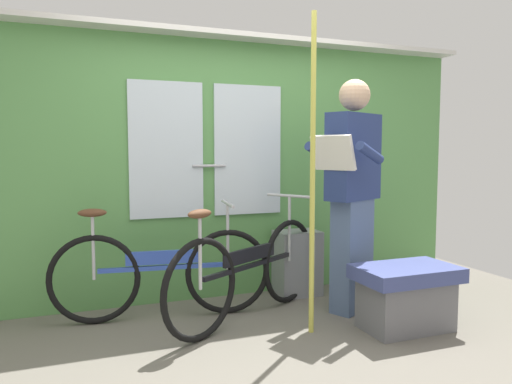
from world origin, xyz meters
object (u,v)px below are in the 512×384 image
object	(u,v)px
bicycle_leaning_behind	(249,271)
passenger_reading_newspaper	(352,190)
handrail_pole	(313,176)
bicycle_near_door	(162,272)
trash_bin_by_wall	(297,263)
bench_seat_corner	(406,296)

from	to	relation	value
bicycle_leaning_behind	passenger_reading_newspaper	bearing A→B (deg)	-38.75
bicycle_leaning_behind	handrail_pole	size ratio (longest dim) A/B	0.69
bicycle_near_door	trash_bin_by_wall	world-z (taller)	bicycle_near_door
bicycle_leaning_behind	passenger_reading_newspaper	distance (m)	1.00
trash_bin_by_wall	handrail_pole	size ratio (longest dim) A/B	0.26
passenger_reading_newspaper	trash_bin_by_wall	size ratio (longest dim) A/B	3.21
handrail_pole	bench_seat_corner	distance (m)	1.08
bicycle_near_door	bench_seat_corner	size ratio (longest dim) A/B	2.32
passenger_reading_newspaper	handrail_pole	size ratio (longest dim) A/B	0.83
trash_bin_by_wall	passenger_reading_newspaper	bearing A→B (deg)	-70.39
bench_seat_corner	bicycle_near_door	bearing A→B (deg)	151.99
passenger_reading_newspaper	handrail_pole	xyz separation A→B (m)	(-0.50, -0.29, 0.13)
bicycle_leaning_behind	bench_seat_corner	size ratio (longest dim) A/B	2.15
bicycle_leaning_behind	bicycle_near_door	bearing A→B (deg)	126.32
bicycle_leaning_behind	bench_seat_corner	xyz separation A→B (m)	(0.96, -0.58, -0.13)
bicycle_leaning_behind	trash_bin_by_wall	size ratio (longest dim) A/B	2.69
bicycle_near_door	bicycle_leaning_behind	world-z (taller)	bicycle_leaning_behind
bicycle_near_door	bench_seat_corner	world-z (taller)	bicycle_near_door
bicycle_near_door	passenger_reading_newspaper	size ratio (longest dim) A/B	0.91
bicycle_leaning_behind	passenger_reading_newspaper	xyz separation A→B (m)	(0.81, -0.10, 0.58)
bicycle_leaning_behind	handrail_pole	world-z (taller)	handrail_pole
trash_bin_by_wall	bench_seat_corner	size ratio (longest dim) A/B	0.80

